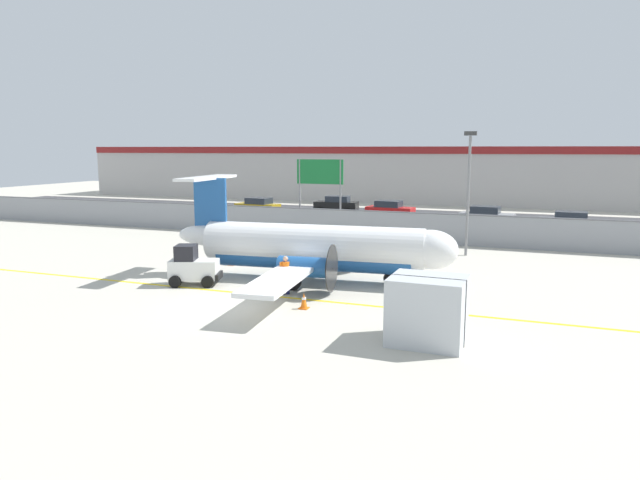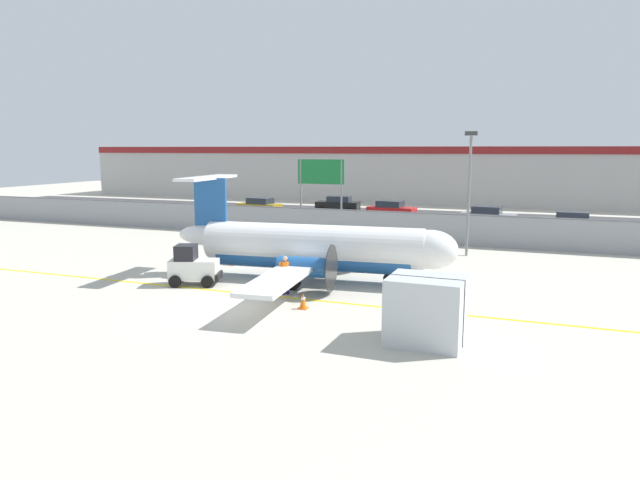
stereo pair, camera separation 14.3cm
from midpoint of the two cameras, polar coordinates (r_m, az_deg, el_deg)
ground_plane at (r=25.02m, az=-6.23°, el=-5.47°), size 140.00×140.00×0.01m
perimeter_fence at (r=39.51m, az=4.14°, el=1.60°), size 98.00×0.10×2.10m
parking_lot_strip at (r=50.71m, az=7.77°, el=2.00°), size 98.00×17.00×0.12m
background_building at (r=68.55m, az=11.23°, el=6.44°), size 91.00×8.10×6.50m
commuter_airplane at (r=27.32m, az=-0.38°, el=-0.74°), size 14.00×16.08×4.92m
baggage_tug at (r=27.18m, az=-12.74°, el=-2.63°), size 2.56×1.97×1.88m
ground_crew_worker at (r=24.80m, az=-3.62°, el=-3.31°), size 0.48×0.48×1.70m
cargo_container at (r=18.96m, az=10.47°, el=-6.91°), size 2.44×2.05×2.20m
traffic_cone_near_left at (r=31.39m, az=-8.94°, el=-1.95°), size 0.36×0.36×0.64m
traffic_cone_near_right at (r=22.73m, az=-1.80°, el=-6.11°), size 0.36×0.36×0.64m
parked_car_0 at (r=54.23m, az=-6.31°, el=3.38°), size 4.36×2.36×1.58m
parked_car_1 at (r=55.97m, az=1.60°, el=3.61°), size 4.31×2.23×1.58m
parked_car_2 at (r=51.20m, az=6.91°, el=3.03°), size 4.35×2.33×1.58m
parked_car_3 at (r=47.86m, az=16.24°, el=2.30°), size 4.37×2.38×1.58m
parked_car_4 at (r=45.92m, az=23.56°, el=1.63°), size 4.33×2.28×1.58m
apron_light_pole at (r=34.50m, az=14.52°, el=5.55°), size 0.70×0.30×7.27m
highway_sign at (r=42.14m, az=-0.11°, el=6.22°), size 3.60×0.14×5.50m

